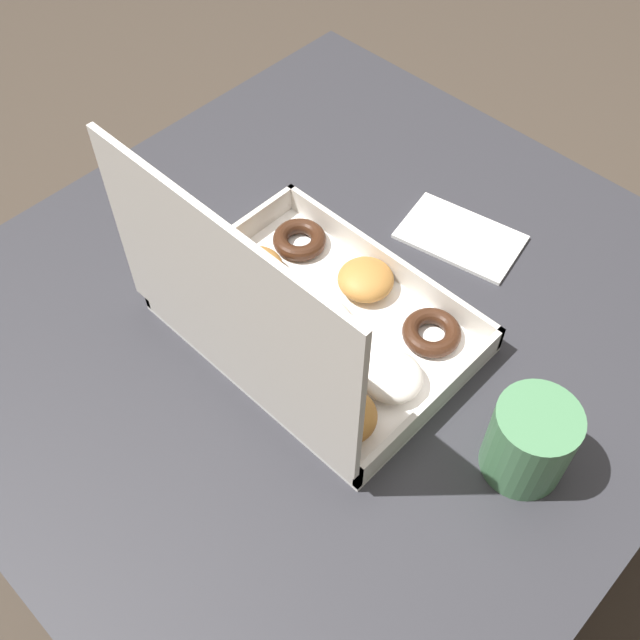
{
  "coord_description": "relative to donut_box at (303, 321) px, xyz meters",
  "views": [
    {
      "loc": [
        -0.41,
        0.45,
        1.49
      ],
      "look_at": [
        -0.01,
        0.03,
        0.73
      ],
      "focal_mm": 42.0,
      "sensor_mm": 36.0,
      "label": 1
    }
  ],
  "objects": [
    {
      "name": "donut_box",
      "position": [
        0.0,
        0.0,
        0.0
      ],
      "size": [
        0.38,
        0.28,
        0.31
      ],
      "color": "white",
      "rests_on": "dining_table"
    },
    {
      "name": "paper_napkin",
      "position": [
        -0.03,
        -0.29,
        -0.05
      ],
      "size": [
        0.19,
        0.14,
        0.01
      ],
      "color": "white",
      "rests_on": "dining_table"
    },
    {
      "name": "ground_plane",
      "position": [
        0.01,
        -0.06,
        -0.76
      ],
      "size": [
        8.0,
        8.0,
        0.0
      ],
      "primitive_type": "plane",
      "color": "#42382D"
    },
    {
      "name": "dining_table",
      "position": [
        0.01,
        -0.06,
        -0.15
      ],
      "size": [
        0.92,
        0.98,
        0.71
      ],
      "color": "#2D2D33",
      "rests_on": "ground_plane"
    },
    {
      "name": "coffee_mug",
      "position": [
        -0.29,
        -0.06,
        0.0
      ],
      "size": [
        0.09,
        0.09,
        0.11
      ],
      "color": "#4C8456",
      "rests_on": "dining_table"
    }
  ]
}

